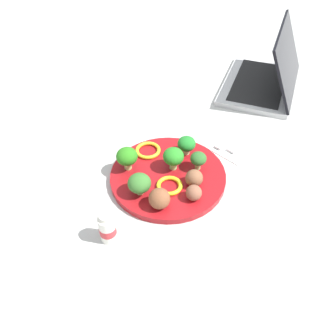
# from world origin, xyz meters

# --- Properties ---
(ground_plane) EXTENTS (4.00, 4.00, 0.00)m
(ground_plane) POSITION_xyz_m (0.00, 0.00, 0.00)
(ground_plane) COLOR #B2B2AD
(plate) EXTENTS (0.28, 0.28, 0.02)m
(plate) POSITION_xyz_m (0.00, 0.00, 0.01)
(plate) COLOR maroon
(plate) RESTS_ON ground_plane
(broccoli_floret_front_right) EXTENTS (0.05, 0.05, 0.05)m
(broccoli_floret_front_right) POSITION_xyz_m (-0.09, -0.02, 0.05)
(broccoli_floret_front_right) COLOR #A2C881
(broccoli_floret_front_right) RESTS_ON plate
(broccoli_floret_center) EXTENTS (0.05, 0.05, 0.06)m
(broccoli_floret_center) POSITION_xyz_m (0.06, -0.08, 0.05)
(broccoli_floret_center) COLOR #A5C16A
(broccoli_floret_center) RESTS_ON plate
(broccoli_floret_back_left) EXTENTS (0.05, 0.05, 0.05)m
(broccoli_floret_back_left) POSITION_xyz_m (0.09, -0.00, 0.05)
(broccoli_floret_back_left) COLOR #95CC6F
(broccoli_floret_back_left) RESTS_ON plate
(broccoli_floret_far_rim) EXTENTS (0.05, 0.05, 0.06)m
(broccoli_floret_far_rim) POSITION_xyz_m (-0.02, -0.01, 0.05)
(broccoli_floret_far_rim) COLOR #94CB77
(broccoli_floret_far_rim) RESTS_ON plate
(broccoli_floret_back_right) EXTENTS (0.04, 0.04, 0.05)m
(broccoli_floret_back_right) POSITION_xyz_m (-0.07, 0.04, 0.05)
(broccoli_floret_back_right) COLOR #98BB6C
(broccoli_floret_back_right) RESTS_ON plate
(meatball_center) EXTENTS (0.05, 0.05, 0.05)m
(meatball_center) POSITION_xyz_m (0.08, 0.06, 0.04)
(meatball_center) COLOR brown
(meatball_center) RESTS_ON plate
(meatball_mid_right) EXTENTS (0.04, 0.04, 0.04)m
(meatball_mid_right) POSITION_xyz_m (0.01, 0.10, 0.03)
(meatball_mid_right) COLOR brown
(meatball_mid_right) RESTS_ON plate
(meatball_back_left) EXTENTS (0.04, 0.04, 0.04)m
(meatball_back_left) POSITION_xyz_m (-0.02, 0.07, 0.04)
(meatball_back_left) COLOR brown
(meatball_back_left) RESTS_ON plate
(pepper_ring_back_left) EXTENTS (0.06, 0.06, 0.01)m
(pepper_ring_back_left) POSITION_xyz_m (0.03, 0.03, 0.02)
(pepper_ring_back_left) COLOR yellow
(pepper_ring_back_left) RESTS_ON plate
(pepper_ring_near_rim) EXTENTS (0.07, 0.07, 0.01)m
(pepper_ring_near_rim) POSITION_xyz_m (-0.02, -0.09, 0.02)
(pepper_ring_near_rim) COLOR yellow
(pepper_ring_near_rim) RESTS_ON plate
(napkin) EXTENTS (0.18, 0.13, 0.01)m
(napkin) POSITION_xyz_m (-0.24, 0.03, 0.00)
(napkin) COLOR white
(napkin) RESTS_ON ground_plane
(fork) EXTENTS (0.12, 0.02, 0.01)m
(fork) POSITION_xyz_m (-0.23, 0.05, 0.01)
(fork) COLOR silver
(fork) RESTS_ON napkin
(knife) EXTENTS (0.15, 0.02, 0.01)m
(knife) POSITION_xyz_m (-0.23, 0.01, 0.01)
(knife) COLOR white
(knife) RESTS_ON napkin
(yogurt_bottle) EXTENTS (0.04, 0.04, 0.07)m
(yogurt_bottle) POSITION_xyz_m (0.21, 0.04, 0.03)
(yogurt_bottle) COLOR white
(yogurt_bottle) RESTS_ON ground_plane
(laptop) EXTENTS (0.38, 0.34, 0.20)m
(laptop) POSITION_xyz_m (-0.52, -0.08, 0.04)
(laptop) COLOR silver
(laptop) RESTS_ON ground_plane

